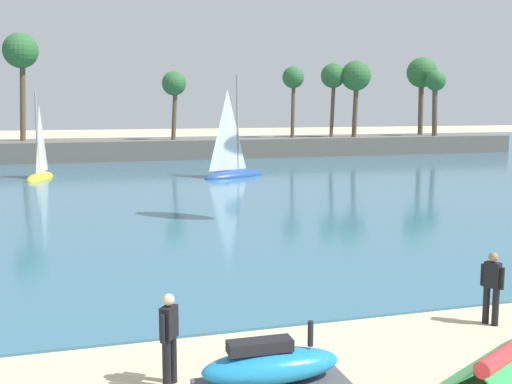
% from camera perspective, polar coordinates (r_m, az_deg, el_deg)
% --- Properties ---
extents(sea, '(220.00, 85.86, 0.06)m').
position_cam_1_polar(sea, '(55.94, -13.79, 2.61)').
color(sea, '#386B84').
rests_on(sea, ground).
extents(palm_headland, '(83.43, 6.00, 12.96)m').
position_cam_1_polar(palm_headland, '(58.81, -13.36, 5.62)').
color(palm_headland, '#605B54').
rests_on(palm_headland, ground).
extents(watercraft_on_trailer, '(2.61, 1.22, 1.28)m').
position_cam_1_polar(watercraft_on_trailer, '(11.00, 1.31, -15.71)').
color(watercraft_on_trailer, '#4C4C51').
rests_on(watercraft_on_trailer, ground).
extents(person_rigging_by_gear, '(0.37, 0.45, 1.67)m').
position_cam_1_polar(person_rigging_by_gear, '(11.42, -7.88, -12.84)').
color(person_rigging_by_gear, black).
rests_on(person_rigging_by_gear, ground).
extents(person_at_waterline, '(0.33, 0.50, 1.67)m').
position_cam_1_polar(person_at_waterline, '(15.22, 20.61, -7.98)').
color(person_at_waterline, black).
rests_on(person_at_waterline, ground).
extents(sailboat_near_shore, '(5.29, 3.55, 7.42)m').
position_cam_1_polar(sailboat_near_shore, '(43.11, -2.05, 2.27)').
color(sailboat_near_shore, '#234793').
rests_on(sailboat_near_shore, sea).
extents(sailboat_mid_bay, '(2.33, 4.45, 6.19)m').
position_cam_1_polar(sailboat_mid_bay, '(44.51, -18.99, 1.88)').
color(sailboat_mid_bay, yellow).
rests_on(sailboat_mid_bay, sea).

